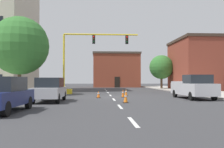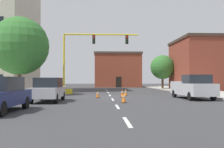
{
  "view_description": "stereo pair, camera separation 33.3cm",
  "coord_description": "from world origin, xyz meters",
  "px_view_note": "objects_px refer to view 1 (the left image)",
  "views": [
    {
      "loc": [
        -1.36,
        -23.66,
        1.59
      ],
      "look_at": [
        0.34,
        5.34,
        2.24
      ],
      "focal_mm": 41.29,
      "sensor_mm": 36.0,
      "label": 1
    },
    {
      "loc": [
        -1.03,
        -23.68,
        1.59
      ],
      "look_at": [
        0.34,
        5.34,
        2.24
      ],
      "focal_mm": 41.29,
      "sensor_mm": 36.0,
      "label": 2
    }
  ],
  "objects_px": {
    "tree_left_near": "(20,46)",
    "sedan_navy_near_left": "(2,94)",
    "traffic_cone_roadside_c": "(126,98)",
    "traffic_cone_roadside_b": "(126,92)",
    "tree_right_far": "(161,67)",
    "sedan_silver_mid_left": "(50,89)",
    "traffic_cone_roadside_a": "(98,94)",
    "traffic_signal_gantry": "(75,74)",
    "pickup_truck_silver": "(193,87)",
    "traffic_cone_roadside_d": "(123,93)"
  },
  "relations": [
    {
      "from": "traffic_signal_gantry",
      "to": "traffic_cone_roadside_c",
      "type": "bearing_deg",
      "value": -68.72
    },
    {
      "from": "sedan_silver_mid_left",
      "to": "traffic_cone_roadside_a",
      "type": "bearing_deg",
      "value": 46.38
    },
    {
      "from": "traffic_signal_gantry",
      "to": "pickup_truck_silver",
      "type": "height_order",
      "value": "traffic_signal_gantry"
    },
    {
      "from": "tree_right_far",
      "to": "traffic_cone_roadside_c",
      "type": "relative_size",
      "value": 7.95
    },
    {
      "from": "pickup_truck_silver",
      "to": "traffic_cone_roadside_d",
      "type": "relative_size",
      "value": 7.58
    },
    {
      "from": "tree_right_far",
      "to": "traffic_cone_roadside_d",
      "type": "height_order",
      "value": "tree_right_far"
    },
    {
      "from": "pickup_truck_silver",
      "to": "sedan_silver_mid_left",
      "type": "height_order",
      "value": "pickup_truck_silver"
    },
    {
      "from": "tree_right_far",
      "to": "sedan_silver_mid_left",
      "type": "height_order",
      "value": "tree_right_far"
    },
    {
      "from": "traffic_signal_gantry",
      "to": "traffic_cone_roadside_d",
      "type": "distance_m",
      "value": 7.98
    },
    {
      "from": "pickup_truck_silver",
      "to": "traffic_cone_roadside_a",
      "type": "relative_size",
      "value": 9.0
    },
    {
      "from": "traffic_signal_gantry",
      "to": "pickup_truck_silver",
      "type": "bearing_deg",
      "value": -37.93
    },
    {
      "from": "traffic_cone_roadside_c",
      "to": "tree_right_far",
      "type": "bearing_deg",
      "value": 70.44
    },
    {
      "from": "tree_right_far",
      "to": "traffic_cone_roadside_a",
      "type": "xyz_separation_m",
      "value": [
        -10.64,
        -19.82,
        -3.4
      ]
    },
    {
      "from": "pickup_truck_silver",
      "to": "tree_right_far",
      "type": "bearing_deg",
      "value": 82.66
    },
    {
      "from": "sedan_navy_near_left",
      "to": "traffic_cone_roadside_b",
      "type": "distance_m",
      "value": 14.44
    },
    {
      "from": "sedan_navy_near_left",
      "to": "traffic_cone_roadside_a",
      "type": "distance_m",
      "value": 10.86
    },
    {
      "from": "traffic_cone_roadside_c",
      "to": "sedan_navy_near_left",
      "type": "bearing_deg",
      "value": -144.0
    },
    {
      "from": "tree_right_far",
      "to": "traffic_cone_roadside_a",
      "type": "height_order",
      "value": "tree_right_far"
    },
    {
      "from": "traffic_cone_roadside_c",
      "to": "traffic_cone_roadside_d",
      "type": "distance_m",
      "value": 5.56
    },
    {
      "from": "traffic_cone_roadside_c",
      "to": "tree_left_near",
      "type": "bearing_deg",
      "value": 137.23
    },
    {
      "from": "sedan_silver_mid_left",
      "to": "traffic_cone_roadside_a",
      "type": "relative_size",
      "value": 7.43
    },
    {
      "from": "tree_left_near",
      "to": "sedan_silver_mid_left",
      "type": "distance_m",
      "value": 10.08
    },
    {
      "from": "traffic_signal_gantry",
      "to": "traffic_cone_roadside_d",
      "type": "relative_size",
      "value": 12.89
    },
    {
      "from": "traffic_cone_roadside_c",
      "to": "traffic_cone_roadside_b",
      "type": "bearing_deg",
      "value": 83.3
    },
    {
      "from": "traffic_signal_gantry",
      "to": "traffic_cone_roadside_b",
      "type": "xyz_separation_m",
      "value": [
        5.39,
        -4.03,
        -1.92
      ]
    },
    {
      "from": "pickup_truck_silver",
      "to": "traffic_cone_roadside_c",
      "type": "height_order",
      "value": "pickup_truck_silver"
    },
    {
      "from": "pickup_truck_silver",
      "to": "traffic_cone_roadside_b",
      "type": "distance_m",
      "value": 6.67
    },
    {
      "from": "sedan_navy_near_left",
      "to": "traffic_cone_roadside_b",
      "type": "relative_size",
      "value": 6.72
    },
    {
      "from": "traffic_signal_gantry",
      "to": "traffic_cone_roadside_d",
      "type": "bearing_deg",
      "value": -50.94
    },
    {
      "from": "traffic_cone_roadside_a",
      "to": "traffic_cone_roadside_d",
      "type": "distance_m",
      "value": 2.31
    },
    {
      "from": "traffic_signal_gantry",
      "to": "traffic_cone_roadside_d",
      "type": "xyz_separation_m",
      "value": [
        4.88,
        -6.02,
        -1.9
      ]
    },
    {
      "from": "traffic_cone_roadside_d",
      "to": "traffic_cone_roadside_b",
      "type": "bearing_deg",
      "value": 75.77
    },
    {
      "from": "traffic_cone_roadside_d",
      "to": "traffic_signal_gantry",
      "type": "bearing_deg",
      "value": 129.06
    },
    {
      "from": "pickup_truck_silver",
      "to": "sedan_silver_mid_left",
      "type": "xyz_separation_m",
      "value": [
        -11.43,
        -2.14,
        -0.09
      ]
    },
    {
      "from": "traffic_cone_roadside_b",
      "to": "traffic_cone_roadside_d",
      "type": "height_order",
      "value": "traffic_cone_roadside_d"
    },
    {
      "from": "pickup_truck_silver",
      "to": "traffic_cone_roadside_a",
      "type": "distance_m",
      "value": 8.07
    },
    {
      "from": "traffic_signal_gantry",
      "to": "tree_right_far",
      "type": "distance_m",
      "value": 18.79
    },
    {
      "from": "sedan_silver_mid_left",
      "to": "traffic_cone_roadside_a",
      "type": "xyz_separation_m",
      "value": [
        3.55,
        3.73,
        -0.59
      ]
    },
    {
      "from": "sedan_silver_mid_left",
      "to": "tree_right_far",
      "type": "bearing_deg",
      "value": 58.93
    },
    {
      "from": "tree_left_near",
      "to": "sedan_navy_near_left",
      "type": "bearing_deg",
      "value": -76.68
    },
    {
      "from": "tree_left_near",
      "to": "traffic_cone_roadside_a",
      "type": "distance_m",
      "value": 10.3
    },
    {
      "from": "traffic_signal_gantry",
      "to": "sedan_navy_near_left",
      "type": "relative_size",
      "value": 2.03
    },
    {
      "from": "tree_right_far",
      "to": "sedan_navy_near_left",
      "type": "distance_m",
      "value": 33.45
    },
    {
      "from": "traffic_cone_roadside_a",
      "to": "traffic_cone_roadside_c",
      "type": "bearing_deg",
      "value": -69.53
    },
    {
      "from": "traffic_signal_gantry",
      "to": "traffic_cone_roadside_b",
      "type": "distance_m",
      "value": 7.0
    },
    {
      "from": "sedan_silver_mid_left",
      "to": "traffic_cone_roadside_a",
      "type": "distance_m",
      "value": 5.18
    },
    {
      "from": "traffic_cone_roadside_a",
      "to": "traffic_cone_roadside_d",
      "type": "bearing_deg",
      "value": 15.38
    },
    {
      "from": "traffic_cone_roadside_b",
      "to": "sedan_navy_near_left",
      "type": "bearing_deg",
      "value": -121.28
    },
    {
      "from": "tree_right_far",
      "to": "sedan_silver_mid_left",
      "type": "distance_m",
      "value": 27.63
    },
    {
      "from": "sedan_silver_mid_left",
      "to": "traffic_cone_roadside_d",
      "type": "xyz_separation_m",
      "value": [
        5.77,
        4.34,
        -0.53
      ]
    }
  ]
}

